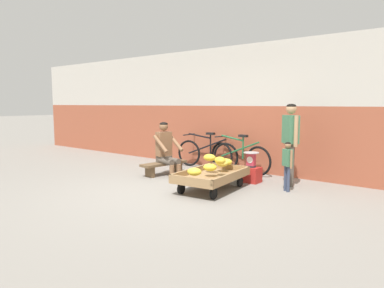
% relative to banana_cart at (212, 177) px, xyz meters
% --- Properties ---
extents(ground_plane, '(80.00, 80.00, 0.00)m').
position_rel_banana_cart_xyz_m(ground_plane, '(-0.51, -0.68, -0.24)').
color(ground_plane, gray).
extents(back_wall, '(16.00, 0.30, 2.83)m').
position_rel_banana_cart_xyz_m(back_wall, '(-0.51, 2.06, 1.18)').
color(back_wall, '#A35138').
rests_on(back_wall, ground).
extents(banana_cart, '(0.99, 1.52, 0.36)m').
position_rel_banana_cart_xyz_m(banana_cart, '(0.00, 0.00, 0.00)').
color(banana_cart, '#99754C').
rests_on(banana_cart, ground).
extents(banana_pile, '(0.58, 1.38, 0.26)m').
position_rel_banana_cart_xyz_m(banana_pile, '(-0.01, 0.08, 0.23)').
color(banana_pile, yellow).
rests_on(banana_pile, banana_cart).
extents(low_bench, '(0.43, 1.13, 0.27)m').
position_rel_banana_cart_xyz_m(low_bench, '(-1.61, 0.48, -0.04)').
color(low_bench, brown).
rests_on(low_bench, ground).
extents(vendor_seated, '(0.72, 0.56, 1.14)m').
position_rel_banana_cart_xyz_m(vendor_seated, '(-1.52, 0.46, 0.33)').
color(vendor_seated, brown).
rests_on(vendor_seated, ground).
extents(plastic_crate, '(0.36, 0.28, 0.30)m').
position_rel_banana_cart_xyz_m(plastic_crate, '(0.23, 0.99, -0.09)').
color(plastic_crate, red).
rests_on(plastic_crate, ground).
extents(weighing_scale, '(0.30, 0.30, 0.29)m').
position_rel_banana_cart_xyz_m(weighing_scale, '(0.23, 0.99, 0.21)').
color(weighing_scale, '#28282D').
rests_on(weighing_scale, plastic_crate).
extents(bicycle_near_left, '(1.66, 0.48, 0.86)m').
position_rel_banana_cart_xyz_m(bicycle_near_left, '(-1.35, 1.68, 0.11)').
color(bicycle_near_left, black).
rests_on(bicycle_near_left, ground).
extents(bicycle_far_left, '(1.65, 0.48, 0.86)m').
position_rel_banana_cart_xyz_m(bicycle_far_left, '(-0.45, 1.68, 0.11)').
color(bicycle_far_left, black).
rests_on(bicycle_far_left, ground).
extents(customer_adult, '(0.39, 0.36, 1.53)m').
position_rel_banana_cart_xyz_m(customer_adult, '(0.93, 1.20, 0.71)').
color(customer_adult, brown).
rests_on(customer_adult, ground).
extents(customer_child, '(0.23, 0.20, 0.87)m').
position_rel_banana_cart_xyz_m(customer_child, '(1.08, 0.75, 0.30)').
color(customer_child, '#38425B').
rests_on(customer_child, ground).
extents(shopping_bag, '(0.18, 0.12, 0.24)m').
position_rel_banana_cart_xyz_m(shopping_bag, '(0.14, 0.59, -0.12)').
color(shopping_bag, silver).
rests_on(shopping_bag, ground).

